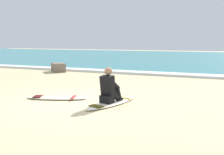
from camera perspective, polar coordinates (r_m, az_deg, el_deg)
name	(u,v)px	position (r m, az deg, el deg)	size (l,w,h in m)	color
ground_plane	(75,102)	(7.86, -7.66, -5.01)	(80.00, 80.00, 0.00)	beige
sea	(188,58)	(27.56, 15.44, 3.96)	(80.00, 28.00, 0.10)	teal
breaking_foam	(147,73)	(14.20, 7.20, 0.91)	(80.00, 0.90, 0.11)	white
surfboard_main	(112,103)	(7.53, -0.02, -5.23)	(0.99, 2.16, 0.08)	#EFE5C6
surfer_seated	(109,89)	(7.38, -0.55, -2.33)	(0.45, 0.74, 0.95)	black
surfboard_spare_near	(57,98)	(8.33, -11.38, -4.13)	(1.88, 1.08, 0.08)	#EFE5C6
shoreline_rock	(58,67)	(15.50, -11.08, 2.07)	(0.64, 1.06, 0.47)	#756656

